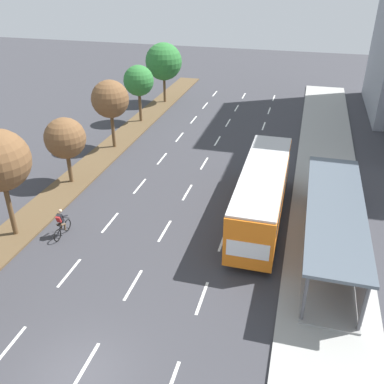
{
  "coord_description": "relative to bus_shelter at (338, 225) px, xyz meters",
  "views": [
    {
      "loc": [
        7.02,
        -9.3,
        14.02
      ],
      "look_at": [
        0.88,
        13.31,
        1.2
      ],
      "focal_mm": 39.67,
      "sensor_mm": 36.0,
      "label": 1
    }
  ],
  "objects": [
    {
      "name": "ground_plane",
      "position": [
        -9.53,
        -10.68,
        -1.87
      ],
      "size": [
        140.0,
        140.0,
        0.0
      ],
      "primitive_type": "plane",
      "color": "#38383D"
    },
    {
      "name": "median_strip",
      "position": [
        -17.83,
        9.32,
        -1.81
      ],
      "size": [
        2.6,
        52.0,
        0.12
      ],
      "primitive_type": "cube",
      "color": "brown",
      "rests_on": "ground"
    },
    {
      "name": "sidewalk_right",
      "position": [
        -0.28,
        9.32,
        -1.79
      ],
      "size": [
        4.5,
        52.0,
        0.15
      ],
      "primitive_type": "cube",
      "color": "#9E9E99",
      "rests_on": "ground"
    },
    {
      "name": "lane_divider_left",
      "position": [
        -13.03,
        7.07,
        -1.86
      ],
      "size": [
        0.14,
        46.51,
        0.01
      ],
      "color": "white",
      "rests_on": "ground"
    },
    {
      "name": "lane_divider_center",
      "position": [
        -9.53,
        7.07,
        -1.86
      ],
      "size": [
        0.14,
        46.51,
        0.01
      ],
      "color": "white",
      "rests_on": "ground"
    },
    {
      "name": "lane_divider_right",
      "position": [
        -6.03,
        7.07,
        -1.86
      ],
      "size": [
        0.14,
        46.51,
        0.01
      ],
      "color": "white",
      "rests_on": "ground"
    },
    {
      "name": "bus_shelter",
      "position": [
        0.0,
        0.0,
        0.0
      ],
      "size": [
        2.9,
        12.08,
        2.86
      ],
      "color": "gray",
      "rests_on": "sidewalk_right"
    },
    {
      "name": "bus",
      "position": [
        -4.28,
        2.48,
        0.2
      ],
      "size": [
        2.54,
        11.29,
        3.37
      ],
      "color": "orange",
      "rests_on": "ground"
    },
    {
      "name": "cyclist",
      "position": [
        -15.06,
        -2.29,
        -1.08
      ],
      "size": [
        0.46,
        1.82,
        1.71
      ],
      "color": "black",
      "rests_on": "ground"
    },
    {
      "name": "median_tree_third",
      "position": [
        -17.93,
        3.83,
        1.53
      ],
      "size": [
        2.82,
        2.82,
        4.7
      ],
      "color": "brown",
      "rests_on": "median_strip"
    },
    {
      "name": "median_tree_fourth",
      "position": [
        -17.66,
        10.61,
        2.34
      ],
      "size": [
        3.04,
        3.04,
        5.63
      ],
      "color": "brown",
      "rests_on": "median_strip"
    },
    {
      "name": "median_tree_fifth",
      "position": [
        -17.89,
        17.4,
        2.18
      ],
      "size": [
        2.87,
        2.87,
        5.38
      ],
      "color": "brown",
      "rests_on": "median_strip"
    },
    {
      "name": "median_tree_farthest",
      "position": [
        -17.66,
        24.18,
        2.62
      ],
      "size": [
        3.92,
        3.92,
        6.34
      ],
      "color": "brown",
      "rests_on": "median_strip"
    }
  ]
}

